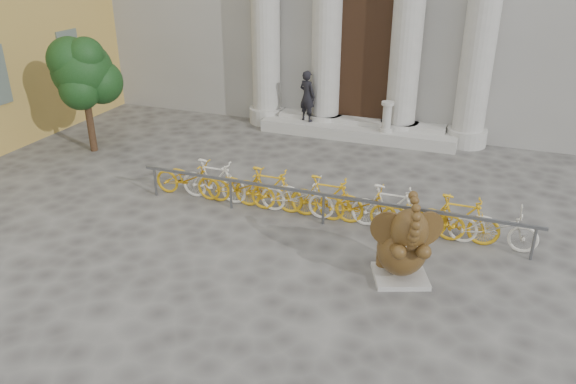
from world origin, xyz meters
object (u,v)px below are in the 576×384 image
at_px(elephant_statue, 403,246).
at_px(tree, 83,73).
at_px(bike_rack, 327,198).
at_px(pedestrian, 307,96).

xyz_separation_m(elephant_statue, tree, (-9.50, 3.55, 1.59)).
relative_size(elephant_statue, tree, 0.58).
bearing_deg(tree, bike_rack, -13.05).
bearing_deg(elephant_statue, bike_rack, 115.99).
xyz_separation_m(bike_rack, tree, (-7.54, 1.75, 1.77)).
distance_m(bike_rack, tree, 7.94).
bearing_deg(elephant_statue, pedestrian, 99.01).
distance_m(bike_rack, pedestrian, 6.09).
relative_size(bike_rack, pedestrian, 5.55).
height_order(elephant_statue, tree, tree).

